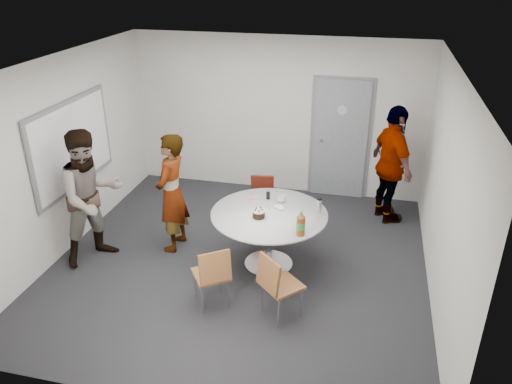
% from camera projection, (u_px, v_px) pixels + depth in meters
% --- Properties ---
extents(floor, '(5.00, 5.00, 0.00)m').
position_uv_depth(floor, '(240.00, 262.00, 6.91)').
color(floor, black).
rests_on(floor, ground).
extents(ceiling, '(5.00, 5.00, 0.00)m').
position_uv_depth(ceiling, '(237.00, 65.00, 5.74)').
color(ceiling, silver).
rests_on(ceiling, wall_back).
extents(wall_back, '(5.00, 0.00, 5.00)m').
position_uv_depth(wall_back, '(277.00, 116.00, 8.52)').
color(wall_back, silver).
rests_on(wall_back, floor).
extents(wall_left, '(0.00, 5.00, 5.00)m').
position_uv_depth(wall_left, '(63.00, 156.00, 6.85)').
color(wall_left, silver).
rests_on(wall_left, floor).
extents(wall_right, '(0.00, 5.00, 5.00)m').
position_uv_depth(wall_right, '(446.00, 192.00, 5.81)').
color(wall_right, silver).
rests_on(wall_right, floor).
extents(wall_front, '(5.00, 0.00, 5.00)m').
position_uv_depth(wall_front, '(160.00, 289.00, 4.14)').
color(wall_front, silver).
rests_on(wall_front, floor).
extents(door, '(1.02, 0.17, 2.12)m').
position_uv_depth(door, '(340.00, 139.00, 8.42)').
color(door, slate).
rests_on(door, wall_back).
extents(whiteboard, '(0.04, 1.90, 1.25)m').
position_uv_depth(whiteboard, '(73.00, 144.00, 6.97)').
color(whiteboard, slate).
rests_on(whiteboard, wall_left).
extents(table, '(1.53, 1.53, 1.12)m').
position_uv_depth(table, '(271.00, 221.00, 6.55)').
color(table, silver).
rests_on(table, floor).
extents(chair_near_left, '(0.56, 0.57, 0.83)m').
position_uv_depth(chair_near_left, '(213.00, 273.00, 5.82)').
color(chair_near_left, brown).
rests_on(chair_near_left, floor).
extents(chair_near_right, '(0.58, 0.59, 0.84)m').
position_uv_depth(chair_near_right, '(276.00, 282.00, 5.64)').
color(chair_near_right, brown).
rests_on(chair_near_right, floor).
extents(chair_far, '(0.42, 0.45, 0.78)m').
position_uv_depth(chair_far, '(262.00, 196.00, 7.72)').
color(chair_far, '#601F13').
rests_on(chair_far, floor).
extents(person_main, '(0.43, 0.64, 1.72)m').
position_uv_depth(person_main, '(172.00, 193.00, 6.92)').
color(person_main, '#A5C6EA').
rests_on(person_main, floor).
extents(person_left, '(1.10, 1.15, 1.88)m').
position_uv_depth(person_left, '(91.00, 197.00, 6.63)').
color(person_left, white).
rests_on(person_left, floor).
extents(person_right, '(0.90, 1.18, 1.87)m').
position_uv_depth(person_right, '(392.00, 165.00, 7.64)').
color(person_right, black).
rests_on(person_right, floor).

